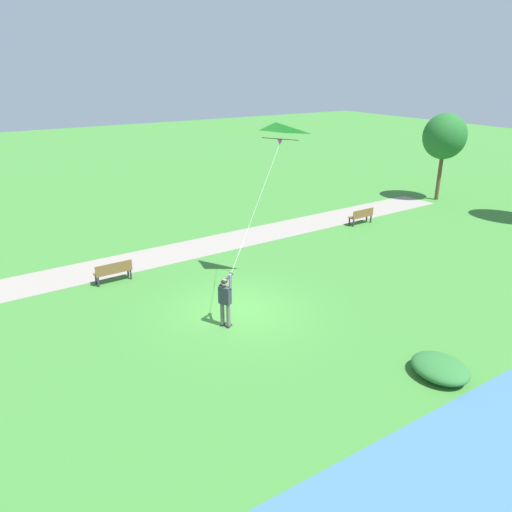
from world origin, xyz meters
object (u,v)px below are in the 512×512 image
park_bench_near_walkway (113,271)px  tree_treeline_left (445,137)px  person_kite_flyer (225,298)px  park_bench_far_walkway (362,215)px  flying_kite (276,136)px  lakeside_shrub (440,368)px

park_bench_near_walkway → tree_treeline_left: (-1.56, 21.98, 3.55)m
person_kite_flyer → park_bench_far_walkway: (-5.88, 11.93, -0.54)m
tree_treeline_left → flying_kite: bearing=-72.1°
person_kite_flyer → park_bench_near_walkway: size_ratio=1.21×
person_kite_flyer → park_bench_near_walkway: person_kite_flyer is taller
person_kite_flyer → lakeside_shrub: 6.92m
tree_treeline_left → lakeside_shrub: (12.93, -16.21, -3.81)m
person_kite_flyer → lakeside_shrub: size_ratio=1.07×
park_bench_far_walkway → tree_treeline_left: 8.83m
park_bench_near_walkway → tree_treeline_left: tree_treeline_left is taller
lakeside_shrub → park_bench_far_walkway: bearing=144.8°
tree_treeline_left → person_kite_flyer: bearing=-70.3°
tree_treeline_left → lakeside_shrub: 21.09m
park_bench_near_walkway → lakeside_shrub: (11.38, 5.77, -0.26)m
flying_kite → park_bench_far_walkway: flying_kite is taller
person_kite_flyer → park_bench_far_walkway: bearing=116.2°
park_bench_near_walkway → tree_treeline_left: 22.32m
person_kite_flyer → park_bench_far_walkway: 13.31m
flying_kite → lakeside_shrub: size_ratio=2.62×
park_bench_near_walkway → lakeside_shrub: park_bench_near_walkway is taller
park_bench_near_walkway → lakeside_shrub: size_ratio=0.89×
park_bench_near_walkway → park_bench_far_walkway: bearing=91.2°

